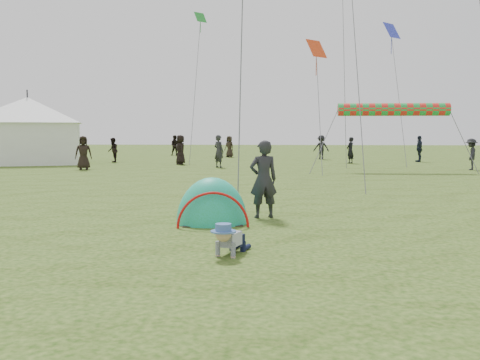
# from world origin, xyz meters

# --- Properties ---
(ground) EXTENTS (140.00, 140.00, 0.00)m
(ground) POSITION_xyz_m (0.00, 0.00, 0.00)
(ground) COLOR #173A08
(crawling_toddler) EXTENTS (0.73, 0.87, 0.57)m
(crawling_toddler) POSITION_xyz_m (-0.65, 0.27, 0.28)
(crawling_toddler) COLOR black
(crawling_toddler) RESTS_ON ground
(popup_tent) EXTENTS (1.74, 1.52, 2.01)m
(popup_tent) POSITION_xyz_m (-1.30, 3.28, 0.00)
(popup_tent) COLOR green
(popup_tent) RESTS_ON ground
(standing_adult) EXTENTS (0.75, 0.61, 1.80)m
(standing_adult) POSITION_xyz_m (-0.20, 4.09, 0.90)
(standing_adult) COLOR #242328
(standing_adult) RESTS_ON ground
(event_marquee) EXTENTS (8.19, 8.19, 4.41)m
(event_marquee) POSITION_xyz_m (-15.44, 24.23, 2.20)
(event_marquee) COLOR white
(event_marquee) RESTS_ON ground
(crowd_person_1) EXTENTS (0.81, 0.92, 1.58)m
(crowd_person_1) POSITION_xyz_m (-10.46, 25.42, 0.79)
(crowd_person_1) COLOR black
(crowd_person_1) RESTS_ON ground
(crowd_person_2) EXTENTS (1.01, 0.95, 1.67)m
(crowd_person_2) POSITION_xyz_m (-19.68, 29.76, 0.84)
(crowd_person_2) COLOR #23303E
(crowd_person_2) RESTS_ON ground
(crowd_person_3) EXTENTS (1.24, 0.91, 1.72)m
(crowd_person_3) POSITION_xyz_m (3.19, 30.27, 0.86)
(crowd_person_3) COLOR black
(crowd_person_3) RESTS_ON ground
(crowd_person_4) EXTENTS (0.99, 0.80, 1.76)m
(crowd_person_4) POSITION_xyz_m (-10.00, 18.97, 0.88)
(crowd_person_4) COLOR black
(crowd_person_4) RESTS_ON ground
(crowd_person_6) EXTENTS (0.67, 0.71, 1.64)m
(crowd_person_6) POSITION_xyz_m (4.60, 25.37, 0.82)
(crowd_person_6) COLOR black
(crowd_person_6) RESTS_ON ground
(crowd_person_8) EXTENTS (1.08, 0.69, 1.72)m
(crowd_person_8) POSITION_xyz_m (-14.69, 21.66, 0.86)
(crowd_person_8) COLOR #2D3A49
(crowd_person_8) RESTS_ON ground
(crowd_person_10) EXTENTS (0.95, 0.87, 1.64)m
(crowd_person_10) POSITION_xyz_m (-3.63, 32.87, 0.82)
(crowd_person_10) COLOR black
(crowd_person_10) RESTS_ON ground
(crowd_person_12) EXTENTS (0.78, 0.75, 1.80)m
(crowd_person_12) POSITION_xyz_m (-3.14, 21.08, 0.90)
(crowd_person_12) COLOR #26272A
(crowd_person_12) RESTS_ON ground
(crowd_person_13) EXTENTS (0.90, 0.75, 1.67)m
(crowd_person_13) POSITION_xyz_m (-8.27, 35.02, 0.83)
(crowd_person_13) COLOR black
(crowd_person_13) RESTS_ON ground
(crowd_person_14) EXTENTS (0.44, 1.01, 1.71)m
(crowd_person_14) POSITION_xyz_m (9.30, 27.35, 0.86)
(crowd_person_14) COLOR #191F2F
(crowd_person_14) RESTS_ON ground
(crowd_person_15) EXTENTS (0.94, 1.20, 1.63)m
(crowd_person_15) POSITION_xyz_m (10.08, 20.14, 0.82)
(crowd_person_15) COLOR black
(crowd_person_15) RESTS_ON ground
(crowd_person_16) EXTENTS (0.85, 1.02, 1.77)m
(crowd_person_16) POSITION_xyz_m (-5.74, 23.60, 0.89)
(crowd_person_16) COLOR black
(crowd_person_16) RESTS_ON ground
(rainbow_tube_kite) EXTENTS (5.45, 0.64, 0.64)m
(rainbow_tube_kite) POSITION_xyz_m (5.85, 19.10, 3.08)
(rainbow_tube_kite) COLOR red
(diamond_kite_0) EXTENTS (1.20, 1.20, 0.98)m
(diamond_kite_0) POSITION_xyz_m (2.14, 21.01, 6.39)
(diamond_kite_0) COLOR #EA4014
(diamond_kite_3) EXTENTS (0.86, 0.86, 0.70)m
(diamond_kite_3) POSITION_xyz_m (-5.17, 28.41, 9.67)
(diamond_kite_3) COLOR green
(diamond_kite_4) EXTENTS (1.24, 1.24, 1.02)m
(diamond_kite_4) POSITION_xyz_m (7.24, 26.83, 8.34)
(diamond_kite_4) COLOR #3139CF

